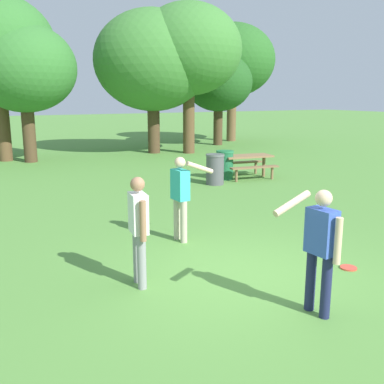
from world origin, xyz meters
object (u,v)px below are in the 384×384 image
trash_can_beside_table (215,169)px  trash_can_further_along (225,165)px  frisbee (349,268)px  person_thrower (181,192)px  tree_slender_mid (189,50)px  picnic_table_near (247,161)px  tree_broad_center (24,69)px  tree_back_left (218,83)px  tree_back_right (232,61)px  tree_far_right (153,61)px  person_catcher (320,243)px  person_bystander (139,224)px

trash_can_beside_table → trash_can_further_along: same height
frisbee → trash_can_further_along: trash_can_further_along is taller
person_thrower → tree_slender_mid: bearing=62.1°
tree_slender_mid → picnic_table_near: bearing=-100.6°
tree_slender_mid → frisbee: bearing=-107.2°
trash_can_further_along → tree_broad_center: 9.42m
trash_can_further_along → tree_slender_mid: tree_slender_mid is taller
person_thrower → frisbee: (1.79, -2.56, -0.95)m
person_thrower → tree_back_left: size_ratio=0.32×
tree_broad_center → tree_back_right: size_ratio=0.81×
picnic_table_near → tree_far_right: (-0.21, 7.61, 3.76)m
tree_far_right → tree_back_right: bearing=26.1°
trash_can_beside_table → tree_back_left: bearing=58.7°
person_thrower → person_catcher: bearing=-86.1°
person_bystander → picnic_table_near: 9.22m
person_catcher → frisbee: size_ratio=6.08×
tree_far_right → person_thrower: bearing=-110.7°
frisbee → tree_far_right: (2.97, 15.18, 4.31)m
tree_back_left → trash_can_beside_table: bearing=-121.3°
tree_broad_center → tree_back_left: size_ratio=1.12×
trash_can_further_along → picnic_table_near: bearing=-7.4°
person_catcher → tree_broad_center: bearing=94.6°
trash_can_beside_table → trash_can_further_along: 0.97m
tree_slender_mid → tree_broad_center: bearing=176.6°
person_catcher → tree_back_left: tree_back_left is taller
person_catcher → picnic_table_near: person_catcher is taller
person_bystander → trash_can_further_along: person_bystander is taller
tree_far_right → tree_back_left: bearing=19.5°
tree_back_right → person_bystander: bearing=-126.1°
tree_far_right → tree_broad_center: bearing=-176.2°
trash_can_beside_table → tree_back_left: size_ratio=0.19×
picnic_table_near → trash_can_beside_table: size_ratio=1.95×
trash_can_beside_table → tree_back_left: tree_back_left is taller
person_bystander → frisbee: 3.52m
frisbee → tree_slender_mid: 15.78m
person_thrower → person_bystander: 2.15m
person_bystander → tree_far_right: (6.22, 14.21, 3.38)m
person_bystander → frisbee: person_bystander is taller
picnic_table_near → tree_back_left: bearing=64.6°
person_bystander → tree_back_left: size_ratio=0.32×
person_bystander → frisbee: size_ratio=6.08×
person_bystander → trash_can_further_along: size_ratio=1.71×
trash_can_beside_table → tree_broad_center: size_ratio=0.17×
tree_back_left → frisbee: bearing=-114.2°
trash_can_beside_table → tree_broad_center: bearing=119.9°
tree_far_right → tree_slender_mid: 1.77m
tree_broad_center → tree_back_left: tree_broad_center is taller
tree_broad_center → person_thrower: bearing=-85.2°
person_catcher → person_bystander: (-1.70, 1.89, -0.02)m
frisbee → tree_broad_center: 15.53m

